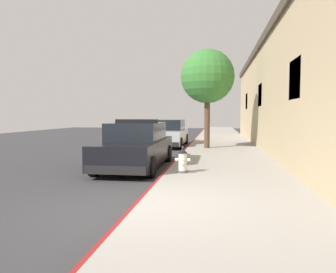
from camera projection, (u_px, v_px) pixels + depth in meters
The scene contains 8 objects.
ground_plane at pixel (105, 153), 16.62m from camera, with size 31.34×60.00×0.20m, color #353538.
sidewalk_pavement at pixel (223, 151), 15.72m from camera, with size 3.55×60.00×0.17m, color #9E9991.
curb_painted_edge at pixel (186, 150), 15.99m from camera, with size 0.08×60.00×0.17m, color maroon.
storefront_building at pixel (326, 96), 15.40m from camera, with size 6.36×25.65×5.47m.
police_cruiser at pixel (136, 146), 11.16m from camera, with size 1.94×4.84×1.68m.
parked_car_silver_ahead at pixel (169, 134), 18.99m from camera, with size 1.94×4.84×1.56m.
fire_hydrant at pixel (183, 160), 9.29m from camera, with size 0.44×0.40×0.76m.
street_tree at pixel (207, 77), 16.12m from camera, with size 2.68×2.68×4.94m.
Camera 1 is at (1.44, -5.86, 1.82)m, focal length 34.49 mm.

